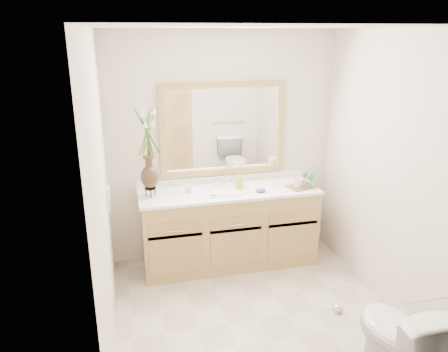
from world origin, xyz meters
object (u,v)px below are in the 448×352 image
object	(u,v)px
tumbler	(189,189)
soap_bottle	(240,181)
tray	(301,186)
toilet	(398,341)
flower_vase	(148,140)

from	to	relation	value
tumbler	soap_bottle	bearing A→B (deg)	0.50
tumbler	tray	distance (m)	1.17
toilet	flower_vase	distance (m)	2.66
toilet	tray	size ratio (longest dim) A/B	2.58
toilet	tumbler	size ratio (longest dim) A/B	9.04
flower_vase	tray	world-z (taller)	flower_vase
flower_vase	tumbler	distance (m)	0.65
toilet	tray	xyz separation A→B (m)	(0.05, 1.85, 0.47)
flower_vase	soap_bottle	distance (m)	1.04
soap_bottle	toilet	bearing A→B (deg)	-53.14
tumbler	flower_vase	bearing A→B (deg)	-177.76
tray	soap_bottle	bearing A→B (deg)	153.16
toilet	tray	world-z (taller)	tray
toilet	tray	bearing A→B (deg)	-91.68
soap_bottle	tray	world-z (taller)	soap_bottle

